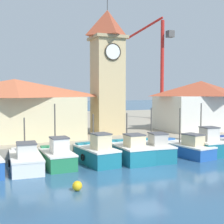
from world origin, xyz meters
TOP-DOWN VIEW (x-y plane):
  - ground_plane at (0.00, 0.00)m, footprint 300.00×300.00m
  - quay_wharf at (0.00, 26.28)m, footprint 120.00×40.00m
  - fishing_boat_left_outer at (-7.41, 3.73)m, footprint 2.25×4.92m
  - fishing_boat_left_inner at (-5.22, 3.76)m, footprint 2.11×4.22m
  - fishing_boat_mid_left at (-2.32, 3.49)m, footprint 2.54×4.37m
  - fishing_boat_center at (0.36, 3.40)m, footprint 2.29×4.47m
  - fishing_boat_mid_right at (2.45, 3.37)m, footprint 2.31×4.45m
  - fishing_boat_right_inner at (5.56, 3.55)m, footprint 2.82×5.44m
  - fishing_boat_right_outer at (7.44, 3.50)m, footprint 2.28×4.18m
  - clock_tower at (1.63, 11.54)m, footprint 3.31×3.31m
  - warehouse_left at (-7.44, 11.28)m, footprint 12.25×6.34m
  - warehouse_right at (12.82, 11.03)m, footprint 9.68×6.30m
  - port_crane_near at (15.68, 24.62)m, footprint 4.73×7.46m
  - mooring_buoy at (-5.34, -2.03)m, footprint 0.55×0.55m

SIDE VIEW (x-z plane):
  - ground_plane at x=0.00m, z-range 0.00..0.00m
  - mooring_buoy at x=-5.34m, z-range 0.00..0.55m
  - quay_wharf at x=0.00m, z-range 0.00..1.06m
  - fishing_boat_right_inner at x=5.56m, z-range -1.32..2.64m
  - fishing_boat_left_outer at x=-7.41m, z-range -1.09..2.45m
  - fishing_boat_left_inner at x=-5.22m, z-range -1.50..2.99m
  - fishing_boat_mid_right at x=2.45m, z-range -1.26..2.82m
  - fishing_boat_center at x=0.36m, z-range -1.07..2.64m
  - fishing_boat_mid_left at x=-2.32m, z-range -1.04..2.65m
  - fishing_boat_right_outer at x=7.44m, z-range -1.36..3.01m
  - warehouse_left at x=-7.44m, z-range 1.11..6.55m
  - warehouse_right at x=12.82m, z-range 1.12..6.62m
  - port_crane_near at x=15.68m, z-range -0.99..14.92m
  - clock_tower at x=1.63m, z-range 0.67..14.74m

